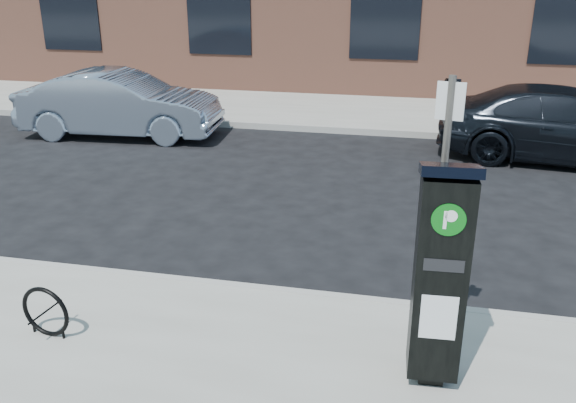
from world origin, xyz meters
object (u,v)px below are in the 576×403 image
(car_silver, at_px, (120,104))
(car_dark, at_px, (568,125))
(sign_pole, at_px, (438,226))
(bike_rack, at_px, (45,312))
(parking_kiosk, at_px, (440,274))

(car_silver, distance_m, car_dark, 9.93)
(sign_pole, height_order, bike_rack, sign_pole)
(bike_rack, relative_size, car_silver, 0.12)
(sign_pole, relative_size, car_dark, 0.54)
(parking_kiosk, xyz_separation_m, car_dark, (2.74, 8.21, -0.52))
(bike_rack, relative_size, car_dark, 0.11)
(parking_kiosk, xyz_separation_m, bike_rack, (-3.97, -0.11, -0.84))
(parking_kiosk, height_order, car_dark, parking_kiosk)
(parking_kiosk, bearing_deg, car_dark, 68.49)
(bike_rack, distance_m, car_dark, 10.69)
(sign_pole, bearing_deg, bike_rack, -162.02)
(car_silver, bearing_deg, car_dark, -93.29)
(bike_rack, bearing_deg, sign_pole, 15.18)
(sign_pole, relative_size, car_silver, 0.60)
(parking_kiosk, height_order, bike_rack, parking_kiosk)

